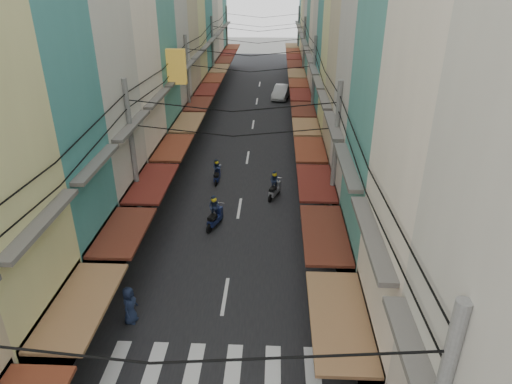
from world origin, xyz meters
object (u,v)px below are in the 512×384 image
(traffic_sign, at_px, (361,250))
(bicycle, at_px, (348,254))
(white_car, at_px, (281,98))
(market_umbrella, at_px, (387,316))

(traffic_sign, bearing_deg, bicycle, 87.46)
(white_car, height_order, market_umbrella, market_umbrella)
(white_car, xyz_separation_m, traffic_sign, (2.99, -33.22, 2.42))
(market_umbrella, relative_size, traffic_sign, 0.76)
(market_umbrella, xyz_separation_m, traffic_sign, (-0.28, 3.68, 0.22))
(bicycle, height_order, traffic_sign, traffic_sign)
(market_umbrella, bearing_deg, traffic_sign, 94.40)
(market_umbrella, bearing_deg, bicycle, 91.14)
(bicycle, bearing_deg, traffic_sign, -160.70)
(white_car, xyz_separation_m, bicycle, (3.14, -29.96, 0.00))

